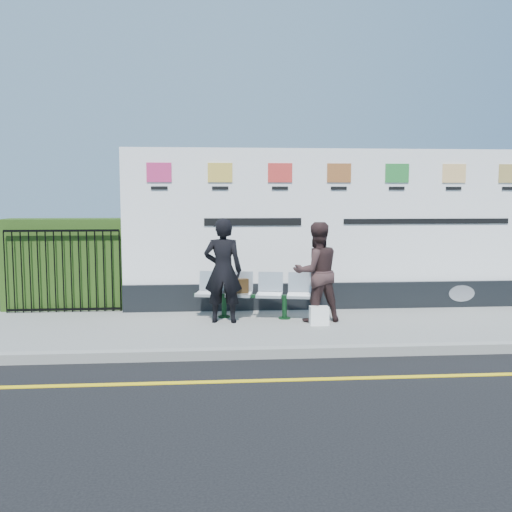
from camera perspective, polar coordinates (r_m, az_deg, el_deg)
The scene contains 12 objects.
ground at distance 7.32m, azimuth 10.82°, elevation -11.92°, with size 80.00×80.00×0.00m, color black.
pavement at distance 9.65m, azimuth 6.85°, elevation -7.10°, with size 14.00×3.00×0.12m, color gray.
kerb at distance 8.23m, azimuth 8.95°, elevation -9.36°, with size 14.00×0.18×0.14m, color gray.
yellow_line at distance 7.32m, azimuth 10.82°, elevation -11.89°, with size 14.00×0.10×0.01m, color yellow.
billboard at distance 10.86m, azimuth 8.11°, elevation 1.60°, with size 8.00×0.30×3.00m.
hedge at distance 11.40m, azimuth -18.21°, elevation -0.70°, with size 2.35×0.70×1.70m, color #294815.
railing at distance 10.98m, azimuth -18.74°, elevation -1.39°, with size 2.05×0.06×1.54m, color black, non-canonical shape.
bench at distance 9.99m, azimuth -0.18°, elevation -4.98°, with size 2.03×0.54×0.44m, color silver, non-canonical shape.
woman_left at distance 9.56m, azimuth -3.32°, elevation -1.46°, with size 0.64×0.42×1.76m, color black.
woman_right at distance 9.68m, azimuth 6.07°, elevation -1.60°, with size 0.82×0.64×1.69m, color #372423.
handbag_brown at distance 9.97m, azimuth -1.71°, elevation -3.01°, with size 0.32×0.14×0.25m, color #301F0D.
carrier_bag_white at distance 9.52m, azimuth 6.32°, elevation -5.95°, with size 0.31×0.18×0.31m, color white.
Camera 1 is at (-1.89, -6.71, 2.24)m, focal length 40.00 mm.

